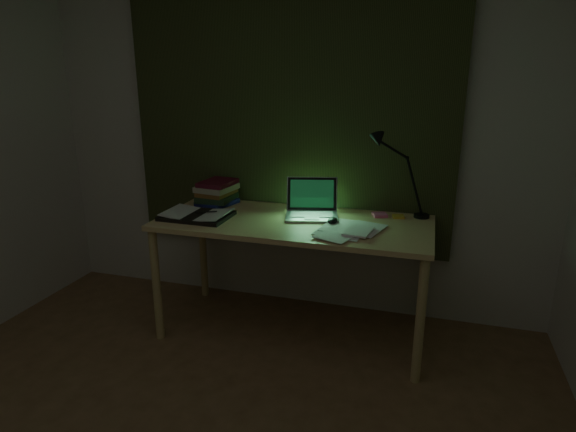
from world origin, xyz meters
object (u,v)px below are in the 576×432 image
laptop (312,200)px  loose_papers (351,230)px  book_stack (217,192)px  desk_lamp (425,177)px  desk (293,278)px  open_textbook (197,215)px

laptop → loose_papers: size_ratio=1.10×
laptop → loose_papers: bearing=-49.8°
laptop → book_stack: laptop is taller
desk_lamp → laptop: bearing=-167.4°
laptop → book_stack: 0.71m
desk → book_stack: bearing=160.4°
desk → laptop: size_ratio=4.57×
desk → open_textbook: bearing=-169.4°
desk → open_textbook: size_ratio=4.04×
loose_papers → open_textbook: bearing=179.7°
desk → desk_lamp: size_ratio=3.21×
laptop → desk_lamp: desk_lamp is taller
desk → desk_lamp: desk_lamp is taller
loose_papers → desk_lamp: 0.61m
open_textbook → desk_lamp: bearing=17.7°
desk → book_stack: 0.79m
open_textbook → desk_lamp: desk_lamp is taller
loose_papers → laptop: bearing=144.1°
open_textbook → desk_lamp: size_ratio=0.79×
open_textbook → laptop: bearing=16.9°
desk → laptop: (0.09, 0.08, 0.49)m
open_textbook → desk: bearing=11.6°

